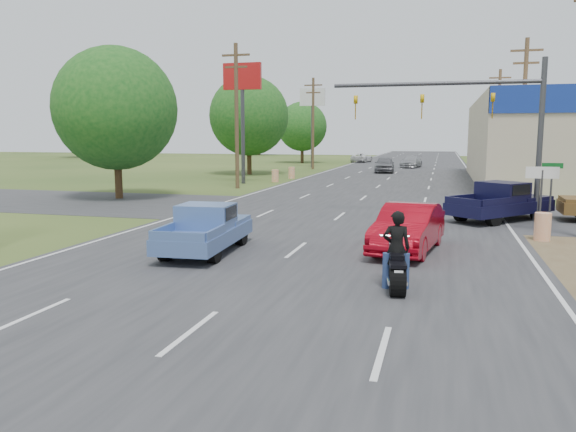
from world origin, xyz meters
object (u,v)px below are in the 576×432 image
(blue_pickup, at_px, (207,228))
(distant_car_white, at_px, (362,158))
(navy_pickup, at_px, (502,201))
(distant_car_silver, at_px, (411,162))
(red_convertible, at_px, (408,229))
(motorcycle, at_px, (396,268))
(rider, at_px, (396,252))
(distant_car_grey, at_px, (385,165))

(blue_pickup, distance_m, distant_car_white, 62.95)
(navy_pickup, distance_m, distant_car_silver, 41.70)
(red_convertible, distance_m, distant_car_white, 61.90)
(motorcycle, distance_m, distant_car_white, 66.51)
(navy_pickup, relative_size, distant_car_silver, 1.09)
(red_convertible, relative_size, distant_car_silver, 0.97)
(rider, height_order, distant_car_grey, rider)
(distant_car_white, bearing_deg, navy_pickup, 112.57)
(motorcycle, distance_m, navy_pickup, 13.13)
(red_convertible, relative_size, blue_pickup, 0.96)
(distant_car_grey, distance_m, distant_car_silver, 10.06)
(distant_car_grey, bearing_deg, distant_car_white, 99.71)
(red_convertible, bearing_deg, navy_pickup, 74.47)
(rider, distance_m, distant_car_white, 66.44)
(distant_car_white, bearing_deg, blue_pickup, 101.69)
(rider, distance_m, distant_car_silver, 53.86)
(rider, height_order, distant_car_silver, rider)
(distant_car_white, bearing_deg, red_convertible, 107.52)
(rider, xyz_separation_m, distant_car_silver, (-2.55, 53.80, -0.23))
(motorcycle, relative_size, distant_car_white, 0.51)
(navy_pickup, relative_size, distant_car_white, 1.11)
(navy_pickup, distance_m, distant_car_white, 54.84)
(blue_pickup, relative_size, distant_car_grey, 1.01)
(motorcycle, relative_size, blue_pickup, 0.49)
(rider, bearing_deg, distant_car_white, -89.64)
(red_convertible, distance_m, motorcycle, 4.67)
(blue_pickup, xyz_separation_m, distant_car_white, (-3.80, 62.83, -0.14))
(blue_pickup, xyz_separation_m, distant_car_grey, (1.54, 41.12, 0.02))
(red_convertible, distance_m, blue_pickup, 6.44)
(distant_car_grey, bearing_deg, navy_pickup, -79.37)
(distant_car_silver, distance_m, distant_car_white, 14.02)
(navy_pickup, bearing_deg, rider, -64.86)
(motorcycle, xyz_separation_m, navy_pickup, (3.58, 12.63, 0.33))
(distant_car_silver, bearing_deg, distant_car_grey, -93.09)
(red_convertible, height_order, motorcycle, red_convertible)
(red_convertible, bearing_deg, distant_car_white, 108.00)
(motorcycle, bearing_deg, navy_pickup, 65.88)
(red_convertible, xyz_separation_m, distant_car_silver, (-2.56, 49.20, -0.07))
(blue_pickup, distance_m, distant_car_silver, 51.08)
(distant_car_grey, xyz_separation_m, distant_car_silver, (2.11, 9.83, -0.12))
(motorcycle, distance_m, distant_car_silver, 53.93)
(motorcycle, xyz_separation_m, distant_car_silver, (-2.56, 53.87, 0.16))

